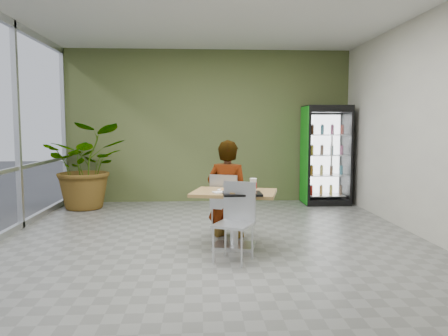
{
  "coord_description": "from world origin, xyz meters",
  "views": [
    {
      "loc": [
        -0.19,
        -5.77,
        1.59
      ],
      "look_at": [
        0.16,
        0.47,
        1.0
      ],
      "focal_mm": 35.0,
      "sensor_mm": 36.0,
      "label": 1
    }
  ],
  "objects": [
    {
      "name": "cafeteria_tray",
      "position": [
        0.34,
        -0.45,
        0.76
      ],
      "size": [
        0.48,
        0.35,
        0.03
      ],
      "primitive_type": "cube",
      "rotation": [
        0.0,
        0.0,
        0.01
      ],
      "color": "black",
      "rests_on": "dining_table"
    },
    {
      "name": "potted_plant",
      "position": [
        -2.37,
        2.82,
        0.83
      ],
      "size": [
        1.69,
        1.52,
        1.67
      ],
      "primitive_type": "imported",
      "rotation": [
        0.0,
        0.0,
        0.16
      ],
      "color": "#3B6A2A",
      "rests_on": "ground"
    },
    {
      "name": "pizza_plate",
      "position": [
        0.15,
        -0.06,
        0.77
      ],
      "size": [
        0.29,
        0.23,
        0.03
      ],
      "color": "white",
      "rests_on": "dining_table"
    },
    {
      "name": "beverage_fridge",
      "position": [
        2.42,
        3.07,
        1.01
      ],
      "size": [
        0.93,
        0.72,
        2.02
      ],
      "rotation": [
        0.0,
        0.0,
        -0.01
      ],
      "color": "black",
      "rests_on": "ground"
    },
    {
      "name": "soda_cup",
      "position": [
        0.52,
        -0.12,
        0.83
      ],
      "size": [
        0.09,
        0.09,
        0.17
      ],
      "color": "white",
      "rests_on": "dining_table"
    },
    {
      "name": "ground",
      "position": [
        0.0,
        0.0,
        0.0
      ],
      "size": [
        7.0,
        7.0,
        0.0
      ],
      "primitive_type": "plane",
      "color": "gray",
      "rests_on": "ground"
    },
    {
      "name": "chair_far",
      "position": [
        0.18,
        0.42,
        0.54
      ],
      "size": [
        0.52,
        0.53,
        0.92
      ],
      "rotation": [
        0.0,
        0.0,
        2.78
      ],
      "color": "silver",
      "rests_on": "ground"
    },
    {
      "name": "napkin_stack",
      "position": [
        0.06,
        -0.28,
        0.76
      ],
      "size": [
        0.18,
        0.18,
        0.02
      ],
      "primitive_type": "cube",
      "rotation": [
        0.0,
        0.0,
        0.43
      ],
      "color": "white",
      "rests_on": "dining_table"
    },
    {
      "name": "seated_woman",
      "position": [
        0.22,
        0.46,
        0.55
      ],
      "size": [
        0.73,
        0.6,
        1.71
      ],
      "primitive_type": "imported",
      "rotation": [
        0.0,
        0.0,
        2.78
      ],
      "color": "black",
      "rests_on": "ground"
    },
    {
      "name": "room_envelope",
      "position": [
        0.0,
        0.0,
        1.6
      ],
      "size": [
        6.0,
        7.0,
        3.2
      ],
      "primitive_type": null,
      "color": "beige",
      "rests_on": "ground"
    },
    {
      "name": "chair_near",
      "position": [
        0.25,
        -0.65,
        0.55
      ],
      "size": [
        0.56,
        0.56,
        0.93
      ],
      "rotation": [
        0.0,
        0.0,
        -0.47
      ],
      "color": "silver",
      "rests_on": "ground"
    },
    {
      "name": "dining_table",
      "position": [
        0.26,
        -0.13,
        0.54
      ],
      "size": [
        1.21,
        0.98,
        0.75
      ],
      "rotation": [
        0.0,
        0.0,
        -0.24
      ],
      "color": "tan",
      "rests_on": "ground"
    }
  ]
}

